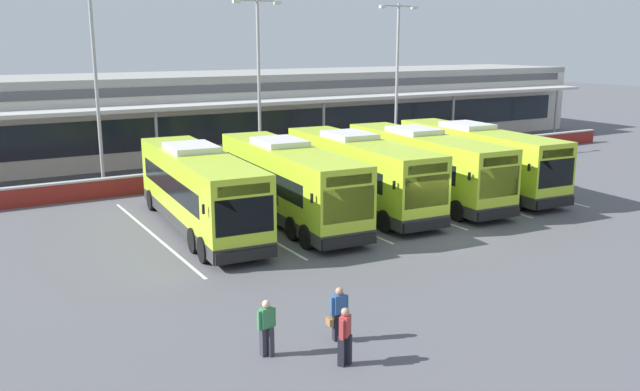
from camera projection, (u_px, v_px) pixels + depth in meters
name	position (u px, v px, depth m)	size (l,w,h in m)	color
ground_plane	(425.00, 234.00, 29.37)	(200.00, 200.00, 0.00)	#56565B
terminal_building	(206.00, 112.00, 51.28)	(70.00, 13.00, 6.00)	beige
red_barrier_wall	(278.00, 169.00, 41.42)	(60.00, 0.40, 1.10)	maroon
coach_bus_leftmost	(199.00, 191.00, 29.75)	(3.60, 12.30, 3.78)	#B7DB2D
coach_bus_left_centre	(288.00, 183.00, 31.46)	(3.60, 12.30, 3.78)	#B7DB2D
coach_bus_centre	(358.00, 173.00, 33.80)	(3.60, 12.30, 3.78)	#B7DB2D
coach_bus_right_centre	(423.00, 166.00, 35.65)	(3.60, 12.30, 3.78)	#B7DB2D
coach_bus_rightmost	(477.00, 159.00, 37.75)	(3.60, 12.30, 3.78)	#B7DB2D
bay_stripe_far_west	(153.00, 235.00, 29.23)	(0.14, 13.00, 0.01)	silver
bay_stripe_west	(241.00, 222.00, 31.30)	(0.14, 13.00, 0.01)	silver
bay_stripe_mid_west	(317.00, 211.00, 33.37)	(0.14, 13.00, 0.01)	silver
bay_stripe_centre	(384.00, 201.00, 35.44)	(0.14, 13.00, 0.01)	silver
bay_stripe_mid_east	(444.00, 192.00, 37.51)	(0.14, 13.00, 0.01)	silver
bay_stripe_east	(498.00, 184.00, 39.58)	(0.14, 13.00, 0.01)	silver
pedestrian_with_handbag	(339.00, 313.00, 18.69)	(0.63, 0.36, 1.62)	black
pedestrian_child	(267.00, 326.00, 17.78)	(0.54, 0.30, 1.62)	#33333D
pedestrian_near_bin	(345.00, 334.00, 17.27)	(0.49, 0.39, 1.62)	black
lamp_post_west	(96.00, 80.00, 36.34)	(3.24, 0.28, 11.00)	#9E9EA3
lamp_post_centre	(259.00, 76.00, 41.52)	(3.24, 0.28, 11.00)	#9E9EA3
lamp_post_east	(397.00, 71.00, 47.51)	(3.24, 0.28, 11.00)	#9E9EA3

